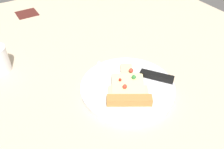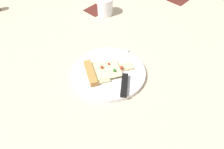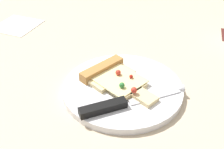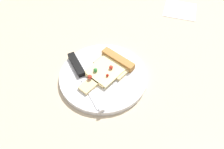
% 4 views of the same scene
% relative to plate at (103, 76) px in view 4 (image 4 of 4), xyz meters
% --- Properties ---
extents(ground_plane, '(1.50, 1.50, 0.03)m').
position_rel_plate_xyz_m(ground_plane, '(0.08, 0.09, -0.02)').
color(ground_plane, '#C6B293').
rests_on(ground_plane, ground).
extents(plate, '(0.27, 0.27, 0.02)m').
position_rel_plate_xyz_m(plate, '(0.00, 0.00, 0.00)').
color(plate, silver).
rests_on(plate, ground_plane).
extents(pizza_slice, '(0.19, 0.16, 0.03)m').
position_rel_plate_xyz_m(pizza_slice, '(-0.02, 0.01, 0.02)').
color(pizza_slice, beige).
rests_on(pizza_slice, plate).
extents(knife, '(0.20, 0.16, 0.02)m').
position_rel_plate_xyz_m(knife, '(0.02, -0.06, 0.01)').
color(knife, silver).
rests_on(knife, plate).
extents(napkin, '(0.14, 0.14, 0.00)m').
position_rel_plate_xyz_m(napkin, '(-0.42, 0.25, -0.01)').
color(napkin, white).
rests_on(napkin, ground_plane).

